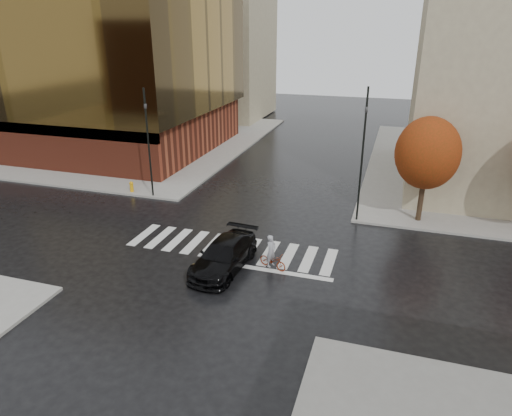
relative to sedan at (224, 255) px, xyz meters
The scene contains 12 objects.
ground 2.01m from the sedan, 105.52° to the left, with size 120.00×120.00×0.00m, color black.
sidewalk_nw 31.35m from the sedan, 133.32° to the left, with size 30.00×30.00×0.15m, color gray.
crosswalk 2.47m from the sedan, 102.26° to the left, with size 12.00×3.00×0.01m, color silver.
office_glass 30.90m from the sedan, 138.67° to the left, with size 27.00×19.00×16.00m.
building_nw_far 43.20m from the sedan, 113.04° to the left, with size 14.00×12.00×20.00m, color gray.
tree_ne_a 13.74m from the sedan, 44.08° to the left, with size 3.80×3.80×6.50m.
sedan is the anchor object (origin of this frame).
cyclist 2.44m from the sedan, 19.14° to the left, with size 1.69×1.10×1.81m.
traffic_light_nw 12.42m from the sedan, 136.87° to the left, with size 0.23×0.20×7.55m.
traffic_light_ne 10.80m from the sedan, 54.40° to the left, with size 0.21×0.24×8.19m.
fire_hydrant 13.39m from the sedan, 141.67° to the left, with size 0.28×0.28×0.79m.
manhole 1.66m from the sedan, behind, with size 0.60×0.60×0.01m, color #4F401C.
Camera 1 is at (8.21, -20.80, 11.61)m, focal length 32.00 mm.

